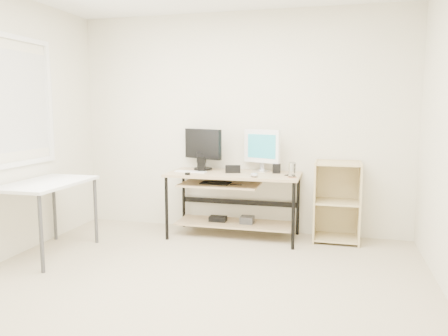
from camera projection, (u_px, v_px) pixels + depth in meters
room at (169, 130)px, 3.37m from camera, size 4.01×4.01×2.62m
desk at (232, 191)px, 5.00m from camera, size 1.50×0.65×0.75m
side_table at (47, 190)px, 4.38m from camera, size 0.60×1.00×0.75m
shelf_unit at (337, 201)px, 4.88m from camera, size 0.50×0.40×0.90m
black_monitor at (203, 147)px, 5.20m from camera, size 0.51×0.27×0.49m
white_imac at (262, 147)px, 5.05m from camera, size 0.44×0.20×0.49m
keyboard at (191, 172)px, 5.03m from camera, size 0.37×0.13×0.01m
mouse at (254, 175)px, 4.69m from camera, size 0.12×0.15×0.04m
center_speaker at (233, 169)px, 4.98m from camera, size 0.19×0.12×0.09m
speaker_left at (201, 160)px, 5.23m from camera, size 0.14×0.14×0.21m
speaker_right at (277, 168)px, 4.95m from camera, size 0.10×0.10×0.11m
audio_controller at (201, 165)px, 5.03m from camera, size 0.10×0.07×0.17m
volume_puck at (187, 174)px, 4.82m from camera, size 0.06×0.06×0.03m
smartphone at (289, 175)px, 4.80m from camera, size 0.09×0.12×0.01m
coaster at (292, 177)px, 4.64m from camera, size 0.13×0.13×0.01m
drinking_glass at (292, 170)px, 4.63m from camera, size 0.10×0.10×0.15m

